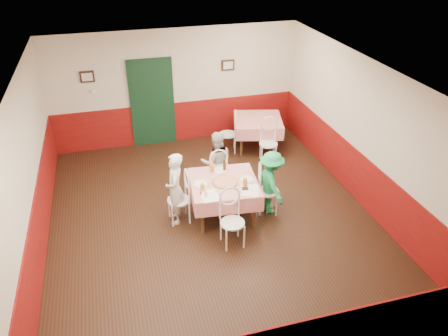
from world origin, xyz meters
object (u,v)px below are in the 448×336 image
object	(u,v)px
main_table	(224,199)
beer_bottle	(224,166)
chair_second_b	(268,144)
glass_b	(245,182)
glass_a	(202,187)
diner_far	(216,162)
chair_far	(217,173)
chair_second_a	(228,134)
wallet	(245,189)
glass_c	(212,168)
chair_right	(268,191)
diner_right	(271,183)
pizza	(225,182)
diner_left	(175,189)
chair_near	(233,223)
chair_left	(179,200)
second_table	(258,133)

from	to	relation	value
main_table	beer_bottle	world-z (taller)	beer_bottle
chair_second_b	glass_b	xyz separation A→B (m)	(-1.22, -2.01, 0.39)
glass_a	glass_b	bearing A→B (deg)	-3.37
beer_bottle	diner_far	bearing A→B (deg)	93.23
diner_far	beer_bottle	bearing A→B (deg)	101.53
chair_far	chair_second_a	bearing A→B (deg)	-111.87
wallet	glass_a	bearing A→B (deg)	173.78
main_table	diner_far	bearing A→B (deg)	84.40
glass_a	diner_far	bearing A→B (deg)	63.68
glass_c	wallet	distance (m)	0.86
chair_far	glass_b	world-z (taller)	glass_b
chair_right	chair_second_a	bearing A→B (deg)	16.49
wallet	diner_right	bearing A→B (deg)	28.67
pizza	diner_left	size ratio (longest dim) A/B	0.33
chair_near	pizza	world-z (taller)	chair_near
chair_right	chair_second_a	distance (m)	2.61
beer_bottle	main_table	bearing A→B (deg)	-106.73
chair_right	chair_second_a	xyz separation A→B (m)	(-0.04, 2.61, 0.00)
chair_left	diner_far	xyz separation A→B (m)	(0.93, 0.81, 0.22)
wallet	chair_left	bearing A→B (deg)	165.14
main_table	chair_right	distance (m)	0.85
pizza	chair_left	bearing A→B (deg)	172.45
chair_near	beer_bottle	bearing A→B (deg)	78.84
beer_bottle	chair_left	bearing A→B (deg)	-162.43
beer_bottle	diner_far	xyz separation A→B (m)	(-0.03, 0.51, -0.19)
pizza	diner_left	world-z (taller)	diner_left
main_table	diner_right	world-z (taller)	diner_right
chair_second_a	wallet	xyz separation A→B (m)	(-0.51, -2.87, 0.32)
second_table	chair_second_a	xyz separation A→B (m)	(-0.75, 0.00, 0.08)
chair_near	glass_b	world-z (taller)	glass_b
chair_near	diner_left	size ratio (longest dim) A/B	0.64
glass_a	diner_right	xyz separation A→B (m)	(1.34, 0.10, -0.19)
beer_bottle	diner_right	distance (m)	0.94
second_table	glass_a	xyz separation A→B (m)	(-2.00, -2.71, 0.45)
main_table	diner_far	size ratio (longest dim) A/B	0.91
diner_far	chair_second_a	bearing A→B (deg)	-105.31
second_table	wallet	world-z (taller)	wallet
chair_far	beer_bottle	size ratio (longest dim) A/B	4.41
chair_right	glass_c	size ratio (longest dim) A/B	5.87
glass_a	diner_left	bearing A→B (deg)	148.42
diner_right	glass_b	bearing A→B (deg)	100.45
main_table	pizza	world-z (taller)	pizza
diner_right	chair_second_b	bearing A→B (deg)	-23.31
chair_right	wallet	size ratio (longest dim) A/B	8.18
main_table	glass_c	size ratio (longest dim) A/B	7.95
chair_right	chair_second_b	distance (m)	1.99
second_table	diner_right	bearing A→B (deg)	-104.07
main_table	chair_left	size ratio (longest dim) A/B	1.36
glass_b	diner_right	bearing A→B (deg)	14.41
chair_second_a	chair_left	bearing A→B (deg)	-19.79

